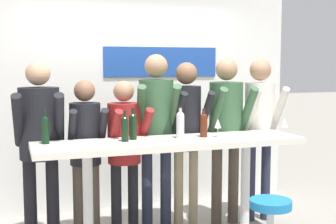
# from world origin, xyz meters

# --- Properties ---
(back_wall) EXTENTS (4.12, 0.12, 2.61)m
(back_wall) POSITION_xyz_m (0.00, 1.49, 1.31)
(back_wall) COLOR silver
(back_wall) RESTS_ON ground_plane
(tasting_table) EXTENTS (2.52, 0.61, 1.05)m
(tasting_table) POSITION_xyz_m (-0.00, 0.00, 0.90)
(tasting_table) COLOR silver
(tasting_table) RESTS_ON ground_plane
(person_far_left) EXTENTS (0.48, 0.59, 1.78)m
(person_far_left) POSITION_xyz_m (-1.15, 0.48, 1.10)
(person_far_left) COLOR black
(person_far_left) RESTS_ON ground_plane
(person_left) EXTENTS (0.37, 0.48, 1.60)m
(person_left) POSITION_xyz_m (-0.72, 0.49, 1.00)
(person_left) COLOR #473D33
(person_left) RESTS_ON ground_plane
(person_center_left) EXTENTS (0.44, 0.53, 1.59)m
(person_center_left) POSITION_xyz_m (-0.33, 0.46, 0.98)
(person_center_left) COLOR black
(person_center_left) RESTS_ON ground_plane
(person_center) EXTENTS (0.50, 0.63, 1.85)m
(person_center) POSITION_xyz_m (0.03, 0.54, 1.16)
(person_center) COLOR #23283D
(person_center) RESTS_ON ground_plane
(person_center_right) EXTENTS (0.37, 0.51, 1.77)m
(person_center_right) POSITION_xyz_m (0.35, 0.50, 1.12)
(person_center_right) COLOR gray
(person_center_right) RESTS_ON ground_plane
(person_right) EXTENTS (0.44, 0.56, 1.81)m
(person_right) POSITION_xyz_m (0.79, 0.47, 1.13)
(person_right) COLOR #473D33
(person_right) RESTS_ON ground_plane
(person_far_right) EXTENTS (0.43, 0.57, 1.80)m
(person_far_right) POSITION_xyz_m (1.20, 0.46, 1.14)
(person_far_right) COLOR #23283D
(person_far_right) RESTS_ON ground_plane
(wine_bottle_0) EXTENTS (0.07, 0.07, 0.30)m
(wine_bottle_0) POSITION_xyz_m (-1.12, 0.15, 1.19)
(wine_bottle_0) COLOR black
(wine_bottle_0) RESTS_ON tasting_table
(wine_bottle_1) EXTENTS (0.07, 0.07, 0.30)m
(wine_bottle_1) POSITION_xyz_m (-0.33, 0.13, 1.19)
(wine_bottle_1) COLOR black
(wine_bottle_1) RESTS_ON tasting_table
(wine_bottle_2) EXTENTS (0.07, 0.07, 0.27)m
(wine_bottle_2) POSITION_xyz_m (0.35, 0.05, 1.18)
(wine_bottle_2) COLOR #4C1E0F
(wine_bottle_2) RESTS_ON tasting_table
(wine_bottle_3) EXTENTS (0.06, 0.06, 0.28)m
(wine_bottle_3) POSITION_xyz_m (-0.43, 0.04, 1.18)
(wine_bottle_3) COLOR black
(wine_bottle_3) RESTS_ON tasting_table
(wine_bottle_4) EXTENTS (0.08, 0.08, 0.31)m
(wine_bottle_4) POSITION_xyz_m (0.11, 0.05, 1.19)
(wine_bottle_4) COLOR #B7BCC1
(wine_bottle_4) RESTS_ON tasting_table
(wine_glass_0) EXTENTS (0.07, 0.07, 0.18)m
(wine_glass_0) POSITION_xyz_m (1.13, -0.13, 1.18)
(wine_glass_0) COLOR silver
(wine_glass_0) RESTS_ON tasting_table
(wine_glass_1) EXTENTS (0.07, 0.07, 0.18)m
(wine_glass_1) POSITION_xyz_m (0.48, 0.01, 1.18)
(wine_glass_1) COLOR silver
(wine_glass_1) RESTS_ON tasting_table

